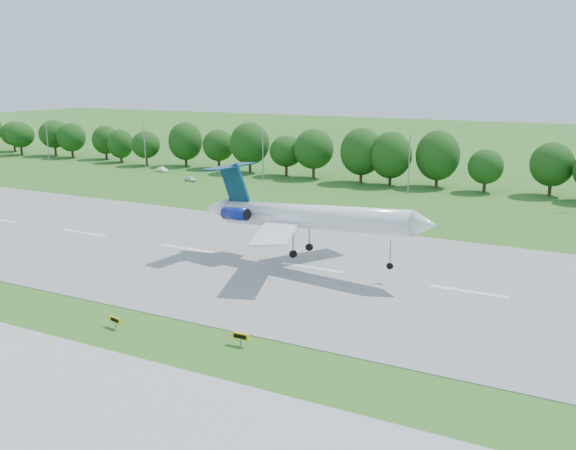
# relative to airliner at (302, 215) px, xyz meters

# --- Properties ---
(ground) EXTENTS (600.00, 600.00, 0.00)m
(ground) POSITION_rel_airliner_xyz_m (-18.39, -25.17, -6.87)
(ground) COLOR #295E18
(ground) RESTS_ON ground
(runway) EXTENTS (400.00, 45.00, 0.08)m
(runway) POSITION_rel_airliner_xyz_m (-18.39, -0.17, -6.83)
(runway) COLOR gray
(runway) RESTS_ON ground
(tree_line) EXTENTS (288.40, 8.40, 10.40)m
(tree_line) POSITION_rel_airliner_xyz_m (-18.39, 66.83, -0.68)
(tree_line) COLOR #382314
(tree_line) RESTS_ON ground
(light_poles) EXTENTS (175.90, 0.25, 12.19)m
(light_poles) POSITION_rel_airliner_xyz_m (-20.89, 56.83, -0.53)
(light_poles) COLOR gray
(light_poles) RESTS_ON ground
(airliner) EXTENTS (34.39, 24.87, 11.15)m
(airliner) POSITION_rel_airliner_xyz_m (0.00, 0.00, 0.00)
(airliner) COLOR white
(airliner) RESTS_ON ground
(taxi_sign_centre) EXTENTS (1.63, 0.50, 1.14)m
(taxi_sign_centre) POSITION_rel_airliner_xyz_m (-7.19, -27.24, -6.02)
(taxi_sign_centre) COLOR gray
(taxi_sign_centre) RESTS_ON ground
(taxi_sign_right) EXTENTS (1.79, 0.27, 1.26)m
(taxi_sign_right) POSITION_rel_airliner_xyz_m (6.10, -25.09, -5.94)
(taxi_sign_right) COLOR gray
(taxi_sign_right) RESTS_ON ground
(service_vehicle_a) EXTENTS (3.72, 2.11, 1.16)m
(service_vehicle_a) POSITION_rel_airliner_xyz_m (-68.51, 57.27, -6.29)
(service_vehicle_a) COLOR white
(service_vehicle_a) RESTS_ON ground
(service_vehicle_b) EXTENTS (3.55, 2.16, 1.13)m
(service_vehicle_b) POSITION_rel_airliner_xyz_m (-53.09, 48.38, -6.30)
(service_vehicle_b) COLOR white
(service_vehicle_b) RESTS_ON ground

